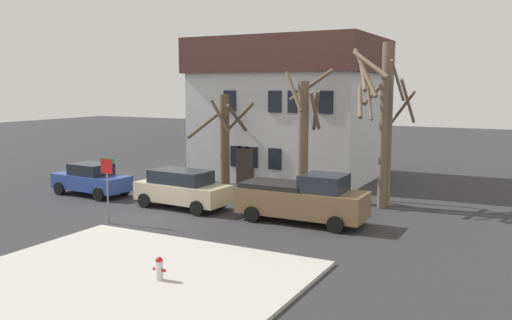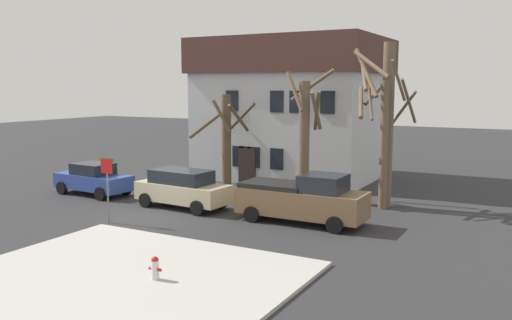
% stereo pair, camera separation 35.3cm
% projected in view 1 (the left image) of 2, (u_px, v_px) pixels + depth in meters
% --- Properties ---
extents(ground_plane, '(120.00, 120.00, 0.00)m').
position_uv_depth(ground_plane, '(146.00, 217.00, 23.40)').
color(ground_plane, '#2D2D30').
extents(sidewalk_slab, '(9.85, 8.69, 0.12)m').
position_uv_depth(sidewalk_slab, '(122.00, 281.00, 15.53)').
color(sidewalk_slab, '#B7B5AD').
rests_on(sidewalk_slab, ground_plane).
extents(building_main, '(10.85, 8.37, 8.50)m').
position_uv_depth(building_main, '(290.00, 107.00, 33.61)').
color(building_main, silver).
rests_on(building_main, ground_plane).
extents(tree_bare_near, '(3.25, 2.82, 5.20)m').
position_uv_depth(tree_bare_near, '(225.00, 138.00, 29.34)').
color(tree_bare_near, brown).
rests_on(tree_bare_near, ground_plane).
extents(tree_bare_mid, '(2.36, 2.22, 6.53)m').
position_uv_depth(tree_bare_mid, '(304.00, 134.00, 26.56)').
color(tree_bare_mid, brown).
rests_on(tree_bare_mid, ground_plane).
extents(tree_bare_far, '(2.18, 2.78, 7.64)m').
position_uv_depth(tree_bare_far, '(383.00, 118.00, 25.01)').
color(tree_bare_far, brown).
rests_on(tree_bare_far, ground_plane).
extents(tree_bare_end, '(2.41, 2.59, 6.79)m').
position_uv_depth(tree_bare_end, '(385.00, 137.00, 24.62)').
color(tree_bare_end, brown).
rests_on(tree_bare_end, ground_plane).
extents(car_blue_sedan, '(4.43, 2.16, 1.66)m').
position_uv_depth(car_blue_sedan, '(91.00, 179.00, 27.98)').
color(car_blue_sedan, '#2D4799').
rests_on(car_blue_sedan, ground_plane).
extents(car_beige_wagon, '(4.65, 2.24, 1.78)m').
position_uv_depth(car_beige_wagon, '(182.00, 188.00, 25.00)').
color(car_beige_wagon, '#C6B793').
rests_on(car_beige_wagon, ground_plane).
extents(pickup_truck_brown, '(5.38, 2.12, 2.09)m').
position_uv_depth(pickup_truck_brown, '(303.00, 199.00, 22.31)').
color(pickup_truck_brown, brown).
rests_on(pickup_truck_brown, ground_plane).
extents(fire_hydrant, '(0.42, 0.22, 0.68)m').
position_uv_depth(fire_hydrant, '(159.00, 268.00, 15.39)').
color(fire_hydrant, silver).
rests_on(fire_hydrant, sidewalk_slab).
extents(street_sign_pole, '(0.76, 0.07, 2.73)m').
position_uv_depth(street_sign_pole, '(107.00, 178.00, 22.02)').
color(street_sign_pole, slate).
rests_on(street_sign_pole, ground_plane).
extents(bicycle_leaning, '(1.75, 0.22, 1.03)m').
position_uv_depth(bicycle_leaning, '(179.00, 179.00, 30.79)').
color(bicycle_leaning, black).
rests_on(bicycle_leaning, ground_plane).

